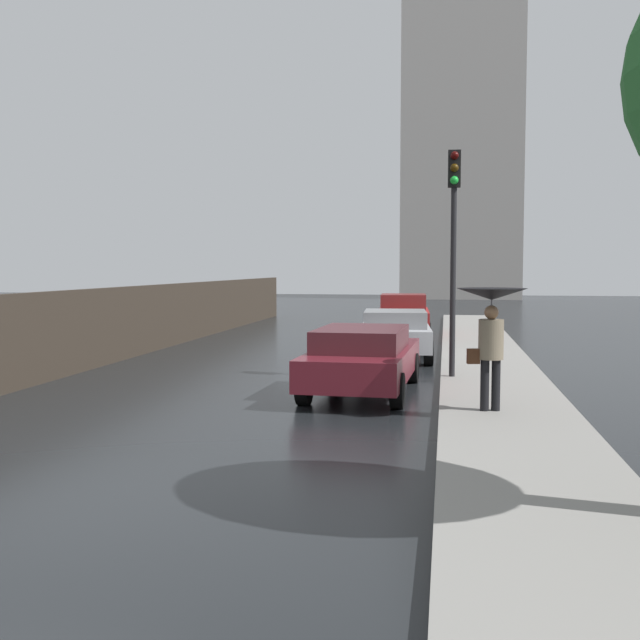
% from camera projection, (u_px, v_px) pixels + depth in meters
% --- Properties ---
extents(ground, '(120.00, 120.00, 0.00)m').
position_uv_depth(ground, '(32.00, 510.00, 7.66)').
color(ground, black).
extents(sidewalk_strip, '(2.20, 60.00, 0.14)m').
position_uv_depth(sidewalk_strip, '(558.00, 531.00, 6.83)').
color(sidewalk_strip, gray).
rests_on(sidewalk_strip, ground).
extents(car_maroon_mid_road, '(2.03, 4.65, 1.28)m').
position_uv_depth(car_maroon_mid_road, '(363.00, 358.00, 14.66)').
color(car_maroon_mid_road, maroon).
rests_on(car_maroon_mid_road, ground).
extents(car_red_far_ahead, '(1.93, 4.09, 1.50)m').
position_uv_depth(car_red_far_ahead, '(403.00, 316.00, 26.21)').
color(car_red_far_ahead, maroon).
rests_on(car_red_far_ahead, ground).
extents(car_silver_behind_camera, '(2.07, 3.92, 1.30)m').
position_uv_depth(car_silver_behind_camera, '(395.00, 333.00, 20.03)').
color(car_silver_behind_camera, '#B2B5BA').
rests_on(car_silver_behind_camera, ground).
extents(pedestrian_with_umbrella_near, '(1.11, 1.11, 1.96)m').
position_uv_depth(pedestrian_with_umbrella_near, '(491.00, 315.00, 12.09)').
color(pedestrian_with_umbrella_near, black).
rests_on(pedestrian_with_umbrella_near, sidewalk_strip).
extents(traffic_light, '(0.26, 0.39, 4.69)m').
position_uv_depth(traffic_light, '(454.00, 222.00, 15.78)').
color(traffic_light, black).
rests_on(traffic_light, sidewalk_strip).
extents(distant_tower, '(9.02, 6.52, 26.30)m').
position_uv_depth(distant_tower, '(461.00, 128.00, 58.80)').
color(distant_tower, '#9E9993').
rests_on(distant_tower, ground).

